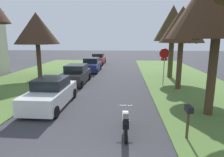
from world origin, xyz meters
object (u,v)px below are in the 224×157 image
Objects in this scene: street_tree_right_mid_b at (182,25)px; parked_sedan_white at (51,93)px; street_tree_right_far at (173,24)px; street_tree_left_mid_b at (37,29)px; parked_sedan_black at (76,75)px; parked_sedan_red at (98,59)px; parked_sedan_navy at (91,65)px; parked_motorcycle at (126,122)px; stop_sign_far at (164,59)px; curbside_mailbox at (189,113)px.

street_tree_right_mid_b is 1.35× the size of parked_sedan_white.
street_tree_left_mid_b is (-12.71, -0.90, -0.43)m from street_tree_right_far.
parked_sedan_black is 1.00× the size of parked_sedan_red.
street_tree_left_mid_b is 1.39× the size of parked_sedan_red.
parked_sedan_navy is 2.15× the size of parked_motorcycle.
curbside_mailbox is (-0.69, -8.69, -1.13)m from stop_sign_far.
curbside_mailbox is at bearing -54.19° from parked_sedan_black.
street_tree_right_far is 1.53× the size of parked_sedan_black.
parked_sedan_black is (4.13, -2.12, -3.95)m from street_tree_left_mid_b.
parked_motorcycle is (4.21, -22.03, -0.24)m from parked_sedan_red.
curbside_mailbox is at bearing -99.28° from street_tree_right_far.
parked_sedan_navy is at bearing 112.45° from curbside_mailbox.
parked_sedan_black reaches higher than parked_motorcycle.
stop_sign_far is 0.50× the size of street_tree_right_mid_b.
parked_sedan_white is 2.15× the size of parked_motorcycle.
stop_sign_far is 9.10m from parked_sedan_white.
parked_sedan_black is 3.47× the size of curbside_mailbox.
parked_sedan_red is (0.08, 13.19, 0.00)m from parked_sedan_black.
parked_sedan_red reaches higher than curbside_mailbox.
parked_sedan_white is 19.00m from parked_sedan_red.
stop_sign_far reaches higher than parked_sedan_navy.
street_tree_right_far is 12.75m from street_tree_left_mid_b.
parked_sedan_white is (-8.15, -4.25, -3.95)m from street_tree_right_mid_b.
street_tree_left_mid_b is at bearing 133.58° from curbside_mailbox.
street_tree_right_mid_b is at bearing 27.57° from parked_sedan_white.
parked_sedan_navy is 15.57m from parked_motorcycle.
stop_sign_far is 0.67× the size of parked_sedan_navy.
parked_sedan_navy is at bearing -88.51° from parked_sedan_red.
parked_sedan_navy reaches higher than parked_motorcycle.
parked_sedan_white is 1.00× the size of parked_sedan_black.
street_tree_right_mid_b reaches higher than parked_motorcycle.
stop_sign_far is 1.45× the size of parked_motorcycle.
curbside_mailbox is (10.73, -11.27, -3.62)m from street_tree_left_mid_b.
parked_sedan_red is at bearing 117.85° from stop_sign_far.
parked_motorcycle is at bearing -109.75° from stop_sign_far.
street_tree_right_mid_b is 9.24m from parked_sedan_black.
stop_sign_far reaches higher than parked_sedan_black.
street_tree_right_far is at bearing -20.90° from parked_sedan_navy.
parked_sedan_white is 12.01m from parked_sedan_navy.
street_tree_left_mid_b is at bearing -110.78° from parked_sedan_red.
parked_sedan_white and parked_sedan_navy have the same top height.
parked_sedan_black is (-8.21, 1.55, -3.95)m from street_tree_right_mid_b.
parked_sedan_white is (-7.23, -5.34, -1.47)m from stop_sign_far.
street_tree_right_far is at bearing 46.00° from parked_sedan_white.
street_tree_left_mid_b is at bearing 163.43° from street_tree_right_mid_b.
street_tree_left_mid_b reaches higher than parked_sedan_red.
street_tree_right_mid_b reaches higher than parked_sedan_red.
parked_sedan_white is (4.19, -7.93, -3.95)m from street_tree_left_mid_b.
street_tree_left_mid_b is (-12.34, 3.67, 0.00)m from street_tree_right_mid_b.
street_tree_right_mid_b is 1.35× the size of parked_sedan_navy.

